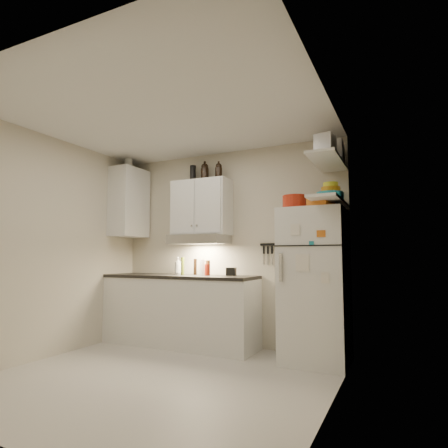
% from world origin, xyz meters
% --- Properties ---
extents(floor, '(3.20, 3.00, 0.02)m').
position_xyz_m(floor, '(0.00, 0.00, -0.01)').
color(floor, beige).
rests_on(floor, ground).
extents(ceiling, '(3.20, 3.00, 0.02)m').
position_xyz_m(ceiling, '(0.00, 0.00, 2.61)').
color(ceiling, silver).
rests_on(ceiling, ground).
extents(back_wall, '(3.20, 0.02, 2.60)m').
position_xyz_m(back_wall, '(0.00, 1.51, 1.30)').
color(back_wall, beige).
rests_on(back_wall, ground).
extents(left_wall, '(0.02, 3.00, 2.60)m').
position_xyz_m(left_wall, '(-1.61, 0.00, 1.30)').
color(left_wall, beige).
rests_on(left_wall, ground).
extents(right_wall, '(0.02, 3.00, 2.60)m').
position_xyz_m(right_wall, '(1.61, 0.00, 1.30)').
color(right_wall, beige).
rests_on(right_wall, ground).
extents(base_cabinet, '(2.10, 0.60, 0.88)m').
position_xyz_m(base_cabinet, '(-0.55, 1.20, 0.44)').
color(base_cabinet, white).
rests_on(base_cabinet, floor).
extents(countertop, '(2.10, 0.62, 0.04)m').
position_xyz_m(countertop, '(-0.55, 1.20, 0.90)').
color(countertop, black).
rests_on(countertop, base_cabinet).
extents(upper_cabinet, '(0.80, 0.33, 0.75)m').
position_xyz_m(upper_cabinet, '(-0.30, 1.33, 1.83)').
color(upper_cabinet, white).
rests_on(upper_cabinet, back_wall).
extents(side_cabinet, '(0.33, 0.55, 1.00)m').
position_xyz_m(side_cabinet, '(-1.44, 1.20, 1.95)').
color(side_cabinet, white).
rests_on(side_cabinet, left_wall).
extents(range_hood, '(0.76, 0.46, 0.12)m').
position_xyz_m(range_hood, '(-0.30, 1.27, 1.39)').
color(range_hood, silver).
rests_on(range_hood, back_wall).
extents(fridge, '(0.70, 0.68, 1.70)m').
position_xyz_m(fridge, '(1.25, 1.16, 0.85)').
color(fridge, white).
rests_on(fridge, floor).
extents(shelf_hi, '(0.30, 0.95, 0.03)m').
position_xyz_m(shelf_hi, '(1.45, 1.02, 2.20)').
color(shelf_hi, white).
rests_on(shelf_hi, right_wall).
extents(shelf_lo, '(0.30, 0.95, 0.03)m').
position_xyz_m(shelf_lo, '(1.45, 1.02, 1.76)').
color(shelf_lo, white).
rests_on(shelf_lo, right_wall).
extents(knife_strip, '(0.42, 0.02, 0.03)m').
position_xyz_m(knife_strip, '(0.70, 1.49, 1.32)').
color(knife_strip, black).
rests_on(knife_strip, back_wall).
extents(dutch_oven, '(0.36, 0.36, 0.16)m').
position_xyz_m(dutch_oven, '(1.05, 1.11, 1.78)').
color(dutch_oven, '#AE2814').
rests_on(dutch_oven, fridge).
extents(book_stack, '(0.27, 0.31, 0.09)m').
position_xyz_m(book_stack, '(1.38, 0.95, 1.74)').
color(book_stack, orange).
rests_on(book_stack, fridge).
extents(spice_jar, '(0.07, 0.07, 0.10)m').
position_xyz_m(spice_jar, '(1.37, 1.17, 1.75)').
color(spice_jar, silver).
rests_on(spice_jar, fridge).
extents(stock_pot, '(0.42, 0.42, 0.23)m').
position_xyz_m(stock_pot, '(1.43, 1.29, 2.33)').
color(stock_pot, silver).
rests_on(stock_pot, shelf_hi).
extents(tin_a, '(0.21, 0.19, 0.20)m').
position_xyz_m(tin_a, '(1.51, 1.02, 2.32)').
color(tin_a, '#AAAAAD').
rests_on(tin_a, shelf_hi).
extents(tin_b, '(0.21, 0.21, 0.18)m').
position_xyz_m(tin_b, '(1.48, 0.70, 2.31)').
color(tin_b, '#AAAAAD').
rests_on(tin_b, shelf_hi).
extents(bowl_teal, '(0.27, 0.27, 0.11)m').
position_xyz_m(bowl_teal, '(1.45, 1.26, 1.83)').
color(bowl_teal, teal).
rests_on(bowl_teal, shelf_lo).
extents(bowl_orange, '(0.21, 0.21, 0.06)m').
position_xyz_m(bowl_orange, '(1.44, 1.21, 1.91)').
color(bowl_orange, '#C38112').
rests_on(bowl_orange, bowl_teal).
extents(bowl_yellow, '(0.17, 0.17, 0.05)m').
position_xyz_m(bowl_yellow, '(1.44, 1.21, 1.97)').
color(bowl_yellow, yellow).
rests_on(bowl_yellow, bowl_orange).
extents(plates, '(0.33, 0.33, 0.07)m').
position_xyz_m(plates, '(1.47, 0.95, 1.81)').
color(plates, teal).
rests_on(plates, shelf_lo).
extents(growler_a, '(0.12, 0.12, 0.26)m').
position_xyz_m(growler_a, '(-0.28, 1.38, 2.33)').
color(growler_a, black).
rests_on(growler_a, upper_cabinet).
extents(growler_b, '(0.12, 0.12, 0.22)m').
position_xyz_m(growler_b, '(-0.04, 1.34, 2.31)').
color(growler_b, black).
rests_on(growler_b, upper_cabinet).
extents(thermos_a, '(0.08, 0.08, 0.19)m').
position_xyz_m(thermos_a, '(-0.44, 1.33, 2.30)').
color(thermos_a, black).
rests_on(thermos_a, upper_cabinet).
extents(thermos_b, '(0.10, 0.10, 0.25)m').
position_xyz_m(thermos_b, '(-0.48, 1.41, 2.32)').
color(thermos_b, black).
rests_on(thermos_b, upper_cabinet).
extents(side_jar, '(0.14, 0.14, 0.15)m').
position_xyz_m(side_jar, '(-1.45, 1.19, 2.53)').
color(side_jar, silver).
rests_on(side_jar, side_cabinet).
extents(soap_bottle, '(0.12, 0.12, 0.27)m').
position_xyz_m(soap_bottle, '(-0.68, 1.36, 1.05)').
color(soap_bottle, white).
rests_on(soap_bottle, countertop).
extents(pepper_mill, '(0.07, 0.07, 0.20)m').
position_xyz_m(pepper_mill, '(-0.17, 1.28, 1.02)').
color(pepper_mill, brown).
rests_on(pepper_mill, countertop).
extents(oil_bottle, '(0.06, 0.06, 0.24)m').
position_xyz_m(oil_bottle, '(-0.53, 1.24, 1.04)').
color(oil_bottle, '#506118').
rests_on(oil_bottle, countertop).
extents(vinegar_bottle, '(0.05, 0.05, 0.22)m').
position_xyz_m(vinegar_bottle, '(-0.40, 1.35, 1.03)').
color(vinegar_bottle, black).
rests_on(vinegar_bottle, countertop).
extents(clear_bottle, '(0.08, 0.08, 0.21)m').
position_xyz_m(clear_bottle, '(-0.27, 1.30, 1.02)').
color(clear_bottle, silver).
rests_on(clear_bottle, countertop).
extents(red_jar, '(0.08, 0.08, 0.15)m').
position_xyz_m(red_jar, '(-0.16, 1.26, 0.99)').
color(red_jar, '#AE2814').
rests_on(red_jar, countertop).
extents(caddy, '(0.13, 0.10, 0.10)m').
position_xyz_m(caddy, '(0.14, 1.35, 0.97)').
color(caddy, black).
rests_on(caddy, countertop).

